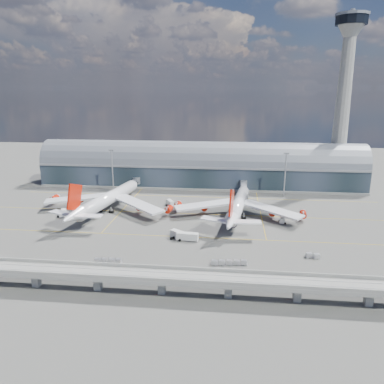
# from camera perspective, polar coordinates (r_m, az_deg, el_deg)

# --- Properties ---
(ground) EXTENTS (500.00, 500.00, 0.00)m
(ground) POSITION_cam_1_polar(r_m,az_deg,el_deg) (167.09, -1.10, -5.53)
(ground) COLOR #474744
(ground) RESTS_ON ground
(taxi_lines) EXTENTS (200.00, 80.12, 0.01)m
(taxi_lines) POSITION_cam_1_polar(r_m,az_deg,el_deg) (187.74, -0.25, -3.11)
(taxi_lines) COLOR gold
(taxi_lines) RESTS_ON ground
(terminal) EXTENTS (200.00, 30.00, 28.00)m
(terminal) POSITION_cam_1_polar(r_m,az_deg,el_deg) (238.51, 1.25, 3.76)
(terminal) COLOR #1C282F
(terminal) RESTS_ON ground
(control_tower) EXTENTS (19.00, 19.00, 103.00)m
(control_tower) POSITION_cam_1_polar(r_m,az_deg,el_deg) (246.52, 22.02, 12.49)
(control_tower) COLOR gray
(control_tower) RESTS_ON ground
(guideway) EXTENTS (220.00, 8.50, 7.20)m
(guideway) POSITION_cam_1_polar(r_m,az_deg,el_deg) (115.45, -4.64, -12.84)
(guideway) COLOR gray
(guideway) RESTS_ON ground
(floodlight_mast_left) EXTENTS (3.00, 0.70, 25.70)m
(floodlight_mast_left) POSITION_cam_1_polar(r_m,az_deg,el_deg) (225.82, -12.03, 3.34)
(floodlight_mast_left) COLOR gray
(floodlight_mast_left) RESTS_ON ground
(floodlight_mast_right) EXTENTS (3.00, 0.70, 25.70)m
(floodlight_mast_right) POSITION_cam_1_polar(r_m,az_deg,el_deg) (216.81, 14.01, 2.71)
(floodlight_mast_right) COLOR gray
(floodlight_mast_right) RESTS_ON ground
(airliner_left) EXTENTS (67.64, 71.21, 21.79)m
(airliner_left) POSITION_cam_1_polar(r_m,az_deg,el_deg) (192.04, -12.90, -1.14)
(airliner_left) COLOR white
(airliner_left) RESTS_ON ground
(airliner_right) EXTENTS (63.96, 66.90, 21.23)m
(airliner_right) POSITION_cam_1_polar(r_m,az_deg,el_deg) (180.59, 7.00, -2.16)
(airliner_right) COLOR white
(airliner_right) RESTS_ON ground
(jet_bridge_left) EXTENTS (4.40, 28.00, 7.25)m
(jet_bridge_left) POSITION_cam_1_polar(r_m,az_deg,el_deg) (222.56, -9.12, 1.07)
(jet_bridge_left) COLOR gray
(jet_bridge_left) RESTS_ON ground
(jet_bridge_right) EXTENTS (4.40, 32.00, 7.25)m
(jet_bridge_right) POSITION_cam_1_polar(r_m,az_deg,el_deg) (213.14, 7.90, 0.47)
(jet_bridge_right) COLOR gray
(jet_bridge_right) RESTS_ON ground
(service_truck_0) EXTENTS (3.81, 7.16, 2.83)m
(service_truck_0) POSITION_cam_1_polar(r_m,az_deg,el_deg) (192.79, -19.09, -3.04)
(service_truck_0) COLOR silver
(service_truck_0) RESTS_ON ground
(service_truck_1) EXTENTS (6.20, 5.43, 3.32)m
(service_truck_1) POSITION_cam_1_polar(r_m,az_deg,el_deg) (155.86, -2.30, -6.47)
(service_truck_1) COLOR silver
(service_truck_1) RESTS_ON ground
(service_truck_2) EXTENTS (9.18, 3.34, 3.26)m
(service_truck_2) POSITION_cam_1_polar(r_m,az_deg,el_deg) (153.54, -0.74, -6.80)
(service_truck_2) COLOR silver
(service_truck_2) RESTS_ON ground
(service_truck_4) EXTENTS (3.27, 5.08, 2.72)m
(service_truck_4) POSITION_cam_1_polar(r_m,az_deg,el_deg) (177.89, 13.62, -4.18)
(service_truck_4) COLOR silver
(service_truck_4) RESTS_ON ground
(service_truck_5) EXTENTS (4.93, 6.23, 2.85)m
(service_truck_5) POSITION_cam_1_polar(r_m,az_deg,el_deg) (198.65, -3.36, -1.64)
(service_truck_5) COLOR silver
(service_truck_5) RESTS_ON ground
(cargo_train_0) EXTENTS (9.96, 2.15, 1.65)m
(cargo_train_0) POSITION_cam_1_polar(r_m,az_deg,el_deg) (138.39, -12.66, -10.20)
(cargo_train_0) COLOR gray
(cargo_train_0) RESTS_ON ground
(cargo_train_1) EXTENTS (12.84, 3.10, 1.69)m
(cargo_train_1) POSITION_cam_1_polar(r_m,az_deg,el_deg) (134.42, 5.70, -10.66)
(cargo_train_1) COLOR gray
(cargo_train_1) RESTS_ON ground
(cargo_train_2) EXTENTS (5.34, 2.64, 1.74)m
(cargo_train_2) POSITION_cam_1_polar(r_m,az_deg,el_deg) (145.66, 17.93, -9.23)
(cargo_train_2) COLOR gray
(cargo_train_2) RESTS_ON ground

